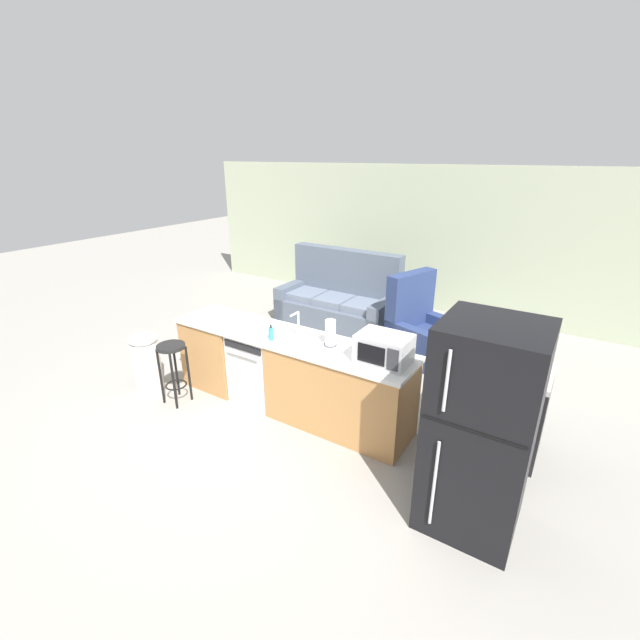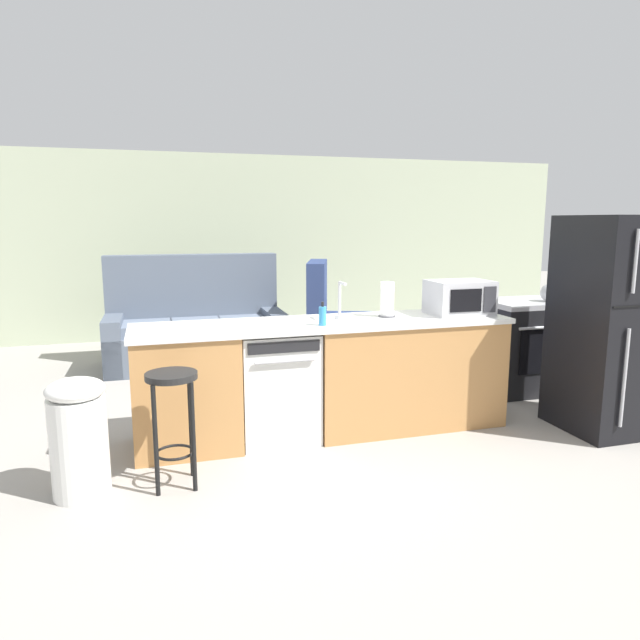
% 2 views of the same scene
% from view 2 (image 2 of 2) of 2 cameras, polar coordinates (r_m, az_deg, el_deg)
% --- Properties ---
extents(ground_plane, '(24.00, 24.00, 0.00)m').
position_cam_2_polar(ground_plane, '(4.61, -1.24, -11.27)').
color(ground_plane, gray).
extents(wall_back, '(10.00, 0.06, 2.60)m').
position_cam_2_polar(wall_back, '(8.48, -6.81, 7.37)').
color(wall_back, '#A8B293').
rests_on(wall_back, ground_plane).
extents(kitchen_counter, '(2.94, 0.66, 0.90)m').
position_cam_2_polar(kitchen_counter, '(4.54, 1.68, -6.01)').
color(kitchen_counter, '#B77F47').
rests_on(kitchen_counter, ground_plane).
extents(dishwasher, '(0.58, 0.61, 0.84)m').
position_cam_2_polar(dishwasher, '(4.42, -4.40, -6.48)').
color(dishwasher, silver).
rests_on(dishwasher, ground_plane).
extents(stove_range, '(0.76, 0.68, 0.90)m').
position_cam_2_polar(stove_range, '(5.97, 19.63, -2.41)').
color(stove_range, black).
rests_on(stove_range, ground_plane).
extents(refrigerator, '(0.72, 0.73, 1.71)m').
position_cam_2_polar(refrigerator, '(5.07, 27.16, -0.42)').
color(refrigerator, black).
rests_on(refrigerator, ground_plane).
extents(microwave, '(0.50, 0.37, 0.28)m').
position_cam_2_polar(microwave, '(4.84, 13.77, 2.21)').
color(microwave, '#B7B7BC').
rests_on(microwave, kitchen_counter).
extents(sink_faucet, '(0.07, 0.18, 0.30)m').
position_cam_2_polar(sink_faucet, '(4.45, 2.02, 1.72)').
color(sink_faucet, silver).
rests_on(sink_faucet, kitchen_counter).
extents(paper_towel_roll, '(0.14, 0.14, 0.28)m').
position_cam_2_polar(paper_towel_roll, '(4.61, 6.73, 2.02)').
color(paper_towel_roll, '#4C4C51').
rests_on(paper_towel_roll, kitchen_counter).
extents(soap_bottle, '(0.06, 0.06, 0.18)m').
position_cam_2_polar(soap_bottle, '(4.21, 0.26, 0.44)').
color(soap_bottle, '#338CCC').
rests_on(soap_bottle, kitchen_counter).
extents(kettle, '(0.21, 0.17, 0.19)m').
position_cam_2_polar(kettle, '(5.88, 21.98, 2.56)').
color(kettle, '#B2B2B7').
rests_on(kettle, stove_range).
extents(bar_stool, '(0.32, 0.32, 0.74)m').
position_cam_2_polar(bar_stool, '(3.70, -14.53, -8.18)').
color(bar_stool, black).
rests_on(bar_stool, ground_plane).
extents(trash_bin, '(0.35, 0.35, 0.74)m').
position_cam_2_polar(trash_bin, '(3.81, -22.99, -10.65)').
color(trash_bin, white).
rests_on(trash_bin, ground_plane).
extents(couch, '(2.01, 0.92, 1.27)m').
position_cam_2_polar(couch, '(6.87, -12.34, -0.99)').
color(couch, '#515B6B').
rests_on(couch, ground_plane).
extents(armchair, '(1.03, 1.06, 1.20)m').
position_cam_2_polar(armchair, '(6.76, 1.43, -1.32)').
color(armchair, navy).
rests_on(armchair, ground_plane).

